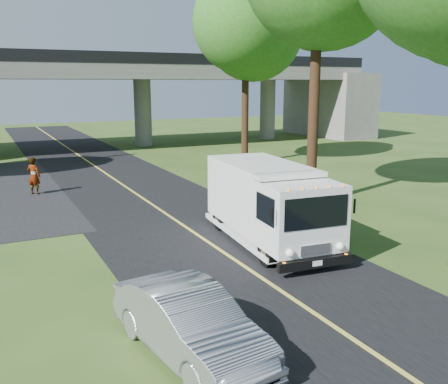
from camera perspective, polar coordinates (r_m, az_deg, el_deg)
ground at (r=11.65m, az=11.26°, el=-14.19°), size 120.00×120.00×0.00m
road at (r=19.96m, az=-6.49°, el=-2.64°), size 7.00×90.00×0.02m
lane_line at (r=19.96m, az=-6.49°, el=-2.58°), size 0.12×90.00×0.01m
overpass at (r=40.68m, az=-17.58°, el=11.00°), size 54.00×10.00×7.30m
tree_right_far at (r=32.25m, az=2.99°, el=17.98°), size 5.77×5.67×10.99m
step_van at (r=16.17m, az=5.11°, el=-1.09°), size 2.85×6.35×2.58m
silver_sedan at (r=9.88m, az=-3.95°, el=-14.68°), size 2.04×4.26×1.35m
pedestrian at (r=24.97m, az=-20.91°, el=1.72°), size 0.77×0.74×1.77m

